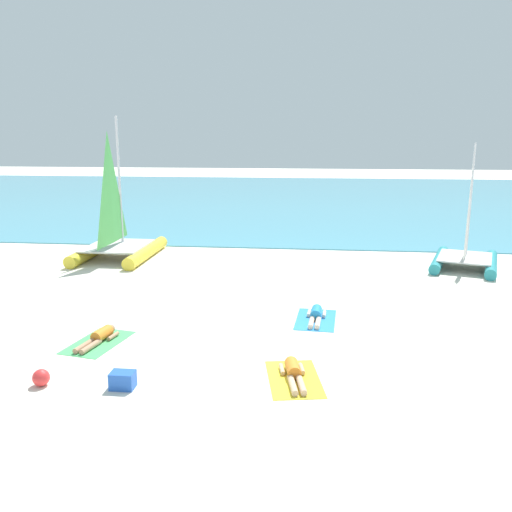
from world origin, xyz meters
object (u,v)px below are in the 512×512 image
Objects in this scene: sailboat_teal at (466,250)px; towel_left at (98,342)px; sailboat_yellow at (118,238)px; cooler_box at (123,380)px; sunbather_middle at (294,372)px; towel_middle at (294,379)px; towel_right at (316,320)px; sunbather_left at (99,337)px; beach_ball at (41,378)px; sunbather_right at (316,315)px.

sailboat_teal is 14.55m from towel_left.
cooler_box is (4.36, -11.68, -0.70)m from sailboat_yellow.
sunbather_middle is 3.63m from cooler_box.
towel_middle is 1.00× the size of towel_right.
sunbather_left is (-11.30, -9.06, -0.59)m from sailboat_teal.
towel_right is 7.47m from beach_ball.
sunbather_middle is 4.32× the size of beach_ball.
sailboat_yellow reaches higher than towel_right.
sunbather_right is (8.36, -6.90, -0.75)m from sailboat_yellow.
sailboat_yellow reaches higher than sunbather_right.
sailboat_yellow is 3.11× the size of towel_right.
sailboat_teal is (14.17, -0.18, -0.16)m from sailboat_yellow.
sunbather_middle is 3.13× the size of cooler_box.
towel_middle is at bearing -17.18° from towel_left.
towel_right is 0.14m from sunbather_right.
towel_left is 2.81m from cooler_box.
towel_left is (2.86, -9.30, -0.87)m from sailboat_yellow.
sailboat_yellow is 11.81× the size of cooler_box.
beach_ball is at bearing -117.52° from sailboat_teal.
sailboat_teal is 3.09× the size of sunbather_middle.
sailboat_teal is 9.65× the size of cooler_box.
towel_left and towel_right have the same top height.
sunbather_middle is 0.82× the size of towel_right.
sunbather_left is at bearing 84.18° from beach_ball.
sunbather_right is at bearing 23.58° from towel_left.
towel_left is 1.21× the size of sunbather_middle.
cooler_box reaches higher than towel_left.
sailboat_teal reaches higher than cooler_box.
sailboat_yellow is 10.91m from towel_right.
towel_right is at bearing 33.47° from sunbather_left.
sunbather_left reaches higher than towel_middle.
beach_ball is (-5.26, -0.96, 0.05)m from sunbather_middle.
towel_left is at bearing -123.66° from sailboat_teal.
cooler_box is at bearing -166.99° from towel_middle.
sailboat_yellow reaches higher than cooler_box.
sailboat_yellow reaches higher than sunbather_left.
sunbather_right is at bearing -38.84° from sailboat_yellow.
sailboat_yellow is 14.17m from sailboat_teal.
towel_left is 1.00× the size of towel_right.
beach_ball is (-0.26, -2.51, 0.05)m from sunbather_left.
beach_ball is at bearing -170.43° from towel_middle.
sailboat_teal is 8.91m from sunbather_right.
beach_ball is at bearing -177.55° from cooler_box.
sailboat_yellow reaches higher than beach_ball.
towel_left is at bearing 84.32° from beach_ball.
beach_ball is (2.62, -11.75, -0.70)m from sailboat_yellow.
sailboat_teal is at bearing 59.56° from towel_middle.
sunbather_left and sunbather_right have the same top height.
sunbather_right is 6.22m from cooler_box.
sailboat_yellow is 3.11× the size of towel_left.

